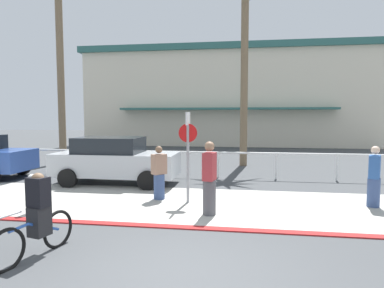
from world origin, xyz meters
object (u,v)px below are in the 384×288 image
(car_silver_1, at_px, (115,160))
(pedestrian_2, at_px, (159,175))
(stop_sign_bike_lane, at_px, (188,144))
(pedestrian_1, at_px, (374,179))
(palm_tree_2, at_px, (245,26))
(cyclist_blue_0, at_px, (37,217))
(pedestrian_0, at_px, (209,181))
(palm_tree_1, at_px, (60,24))
(bollard_0, at_px, (33,193))

(car_silver_1, distance_m, pedestrian_2, 2.98)
(stop_sign_bike_lane, xyz_separation_m, pedestrian_1, (5.00, 0.27, -0.91))
(palm_tree_2, relative_size, pedestrian_1, 5.44)
(cyclist_blue_0, distance_m, pedestrian_0, 3.98)
(palm_tree_1, height_order, pedestrian_2, palm_tree_1)
(bollard_0, distance_m, pedestrian_0, 4.47)
(palm_tree_1, relative_size, car_silver_1, 2.28)
(palm_tree_2, distance_m, car_silver_1, 9.15)
(stop_sign_bike_lane, height_order, palm_tree_1, palm_tree_1)
(bollard_0, distance_m, car_silver_1, 3.98)
(pedestrian_1, bearing_deg, cyclist_blue_0, -148.48)
(car_silver_1, relative_size, pedestrian_2, 2.78)
(palm_tree_2, distance_m, cyclist_blue_0, 13.60)
(pedestrian_2, bearing_deg, cyclist_blue_0, -104.52)
(stop_sign_bike_lane, relative_size, car_silver_1, 0.58)
(pedestrian_0, bearing_deg, pedestrian_2, 139.40)
(palm_tree_1, xyz_separation_m, pedestrian_0, (8.46, -8.27, -6.23))
(palm_tree_1, relative_size, pedestrian_1, 6.05)
(palm_tree_2, xyz_separation_m, car_silver_1, (-4.56, -5.32, -5.88))
(cyclist_blue_0, bearing_deg, bollard_0, 125.02)
(bollard_0, height_order, palm_tree_2, palm_tree_2)
(car_silver_1, height_order, pedestrian_1, car_silver_1)
(pedestrian_0, bearing_deg, bollard_0, -174.00)
(car_silver_1, xyz_separation_m, cyclist_blue_0, (1.04, -6.34, -0.18))
(car_silver_1, distance_m, pedestrian_1, 8.30)
(pedestrian_2, bearing_deg, stop_sign_bike_lane, -16.15)
(stop_sign_bike_lane, xyz_separation_m, palm_tree_1, (-7.74, 7.14, 5.42))
(car_silver_1, bearing_deg, pedestrian_2, -43.66)
(palm_tree_2, bearing_deg, car_silver_1, -130.61)
(palm_tree_2, bearing_deg, palm_tree_1, -176.97)
(palm_tree_1, xyz_separation_m, car_silver_1, (4.69, -4.83, -6.22))
(palm_tree_2, bearing_deg, bollard_0, -119.53)
(pedestrian_0, bearing_deg, car_silver_1, 137.62)
(pedestrian_1, bearing_deg, pedestrian_0, -161.90)
(bollard_0, distance_m, pedestrian_1, 8.91)
(stop_sign_bike_lane, height_order, bollard_0, stop_sign_bike_lane)
(bollard_0, relative_size, palm_tree_1, 0.10)
(pedestrian_1, bearing_deg, palm_tree_1, 151.66)
(stop_sign_bike_lane, distance_m, pedestrian_1, 5.09)
(stop_sign_bike_lane, bearing_deg, car_silver_1, 142.83)
(pedestrian_1, height_order, pedestrian_2, pedestrian_1)
(cyclist_blue_0, bearing_deg, pedestrian_0, 46.74)
(palm_tree_1, bearing_deg, palm_tree_2, 3.03)
(pedestrian_0, bearing_deg, palm_tree_2, 84.81)
(bollard_0, relative_size, pedestrian_2, 0.63)
(palm_tree_1, distance_m, car_silver_1, 9.17)
(pedestrian_1, bearing_deg, car_silver_1, 165.78)
(car_silver_1, height_order, cyclist_blue_0, car_silver_1)
(pedestrian_1, bearing_deg, pedestrian_2, -179.87)
(palm_tree_2, height_order, pedestrian_2, palm_tree_2)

